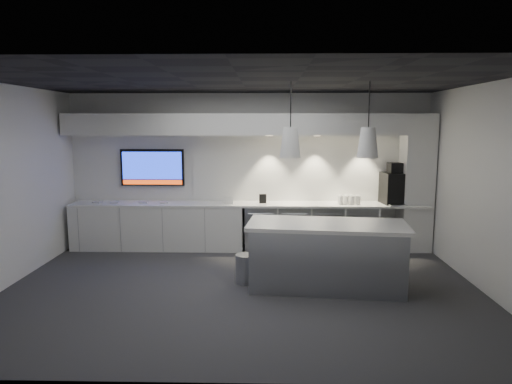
{
  "coord_description": "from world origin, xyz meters",
  "views": [
    {
      "loc": [
        0.36,
        -6.46,
        2.42
      ],
      "look_at": [
        0.18,
        1.1,
        1.28
      ],
      "focal_mm": 32.0,
      "sensor_mm": 36.0,
      "label": 1
    }
  ],
  "objects_px": {
    "coffee_machine": "(394,187)",
    "bin": "(246,268)",
    "island": "(326,255)",
    "wall_tv": "(152,167)"
  },
  "relations": [
    {
      "from": "bin",
      "to": "coffee_machine",
      "type": "relative_size",
      "value": 0.56
    },
    {
      "from": "island",
      "to": "bin",
      "type": "xyz_separation_m",
      "value": [
        -1.2,
        0.19,
        -0.27
      ]
    },
    {
      "from": "coffee_machine",
      "to": "bin",
      "type": "bearing_deg",
      "value": -151.18
    },
    {
      "from": "wall_tv",
      "to": "coffee_machine",
      "type": "xyz_separation_m",
      "value": [
        4.69,
        -0.25,
        -0.34
      ]
    },
    {
      "from": "wall_tv",
      "to": "bin",
      "type": "relative_size",
      "value": 2.84
    },
    {
      "from": "wall_tv",
      "to": "island",
      "type": "bearing_deg",
      "value": -37.11
    },
    {
      "from": "coffee_machine",
      "to": "island",
      "type": "bearing_deg",
      "value": -132.38
    },
    {
      "from": "wall_tv",
      "to": "bin",
      "type": "bearing_deg",
      "value": -48.48
    },
    {
      "from": "island",
      "to": "coffee_machine",
      "type": "height_order",
      "value": "coffee_machine"
    },
    {
      "from": "wall_tv",
      "to": "bin",
      "type": "xyz_separation_m",
      "value": [
        1.94,
        -2.19,
        -1.34
      ]
    }
  ]
}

